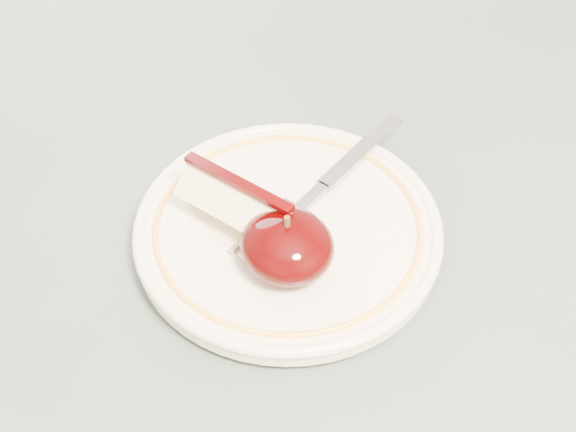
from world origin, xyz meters
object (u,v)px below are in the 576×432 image
Objects in this scene: fork at (323,187)px; plate at (288,230)px; table at (192,251)px; apple_half at (287,246)px.

plate is at bearing -178.63° from fork.
plate is at bearing -1.05° from table.
table is at bearing 110.76° from fork.
fork reaches higher than table.
apple_half reaches higher than table.
fork is at bearing 91.42° from plate.
fork is (0.10, 0.04, 0.11)m from table.
plate reaches higher than table.
plate is 0.04m from fork.
fork is (-0.00, 0.04, 0.01)m from plate.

